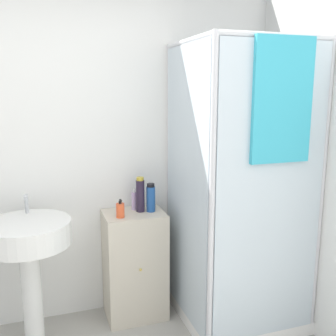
{
  "coord_description": "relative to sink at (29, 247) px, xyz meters",
  "views": [
    {
      "loc": [
        -0.1,
        -1.19,
        1.71
      ],
      "look_at": [
        0.69,
        1.17,
        1.21
      ],
      "focal_mm": 42.0,
      "sensor_mm": 36.0,
      "label": 1
    }
  ],
  "objects": [
    {
      "name": "shampoo_bottle_blue",
      "position": [
        0.86,
        0.16,
        0.2
      ],
      "size": [
        0.06,
        0.06,
        0.21
      ],
      "color": "#1E4C93",
      "rests_on": "vanity_cabinet"
    },
    {
      "name": "shampoo_bottle_tall_black",
      "position": [
        0.79,
        0.18,
        0.23
      ],
      "size": [
        0.06,
        0.06,
        0.26
      ],
      "color": "#281E33",
      "rests_on": "vanity_cabinet"
    },
    {
      "name": "sink",
      "position": [
        0.0,
        0.0,
        0.0
      ],
      "size": [
        0.55,
        0.55,
        1.02
      ],
      "color": "white",
      "rests_on": "ground_plane"
    },
    {
      "name": "shower_enclosure",
      "position": [
        1.4,
        -0.16,
        -0.11
      ],
      "size": [
        0.83,
        0.86,
        2.03
      ],
      "color": "white",
      "rests_on": "ground_plane"
    },
    {
      "name": "lotion_bottle_white",
      "position": [
        0.76,
        0.24,
        0.17
      ],
      "size": [
        0.04,
        0.04,
        0.16
      ],
      "color": "#B299C6",
      "rests_on": "vanity_cabinet"
    },
    {
      "name": "vanity_cabinet",
      "position": [
        0.73,
        0.17,
        -0.31
      ],
      "size": [
        0.44,
        0.36,
        0.82
      ],
      "color": "beige",
      "rests_on": "ground_plane"
    },
    {
      "name": "wall_back",
      "position": [
        0.2,
        0.37,
        0.53
      ],
      "size": [
        6.4,
        0.06,
        2.5
      ],
      "primitive_type": "cube",
      "color": "white",
      "rests_on": "ground_plane"
    },
    {
      "name": "soap_dispenser",
      "position": [
        0.62,
        0.09,
        0.16
      ],
      "size": [
        0.06,
        0.06,
        0.13
      ],
      "color": "#E5562D",
      "rests_on": "vanity_cabinet"
    }
  ]
}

